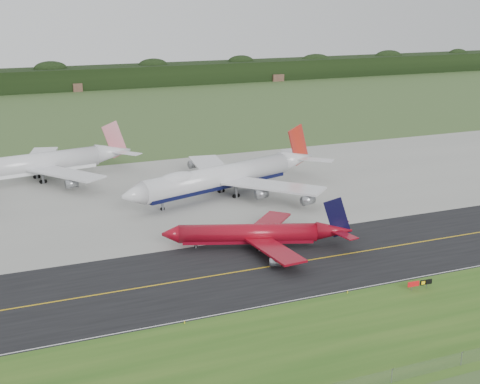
% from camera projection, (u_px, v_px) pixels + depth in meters
% --- Properties ---
extents(ground, '(600.00, 600.00, 0.00)m').
position_uv_depth(ground, '(280.00, 256.00, 137.42)').
color(ground, '#365427').
rests_on(ground, ground).
extents(grass_verge, '(400.00, 30.00, 0.01)m').
position_uv_depth(grass_verge, '(376.00, 333.00, 106.37)').
color(grass_verge, '#295418').
rests_on(grass_verge, ground).
extents(taxiway, '(400.00, 32.00, 0.02)m').
position_uv_depth(taxiway, '(289.00, 263.00, 133.87)').
color(taxiway, black).
rests_on(taxiway, ground).
extents(apron, '(400.00, 78.00, 0.01)m').
position_uv_depth(apron, '(200.00, 192.00, 182.65)').
color(apron, gray).
rests_on(apron, ground).
extents(taxiway_centreline, '(400.00, 0.40, 0.00)m').
position_uv_depth(taxiway_centreline, '(289.00, 263.00, 133.86)').
color(taxiway_centreline, gold).
rests_on(taxiway_centreline, taxiway).
extents(taxiway_edge_line, '(400.00, 0.25, 0.00)m').
position_uv_depth(taxiway_edge_line, '(327.00, 294.00, 120.11)').
color(taxiway_edge_line, silver).
rests_on(taxiway_edge_line, taxiway).
extents(perimeter_fence, '(320.00, 0.10, 320.00)m').
position_uv_depth(perimeter_fence, '(427.00, 367.00, 94.53)').
color(perimeter_fence, slate).
rests_on(perimeter_fence, ground).
extents(horizon_treeline, '(700.00, 25.00, 12.00)m').
position_uv_depth(horizon_treeline, '(72.00, 80.00, 378.70)').
color(horizon_treeline, black).
rests_on(horizon_treeline, ground).
extents(jet_ba_747, '(62.75, 50.71, 16.14)m').
position_uv_depth(jet_ba_747, '(224.00, 176.00, 177.21)').
color(jet_ba_747, silver).
rests_on(jet_ba_747, ground).
extents(jet_red_737, '(39.37, 31.15, 10.97)m').
position_uv_depth(jet_red_737, '(258.00, 234.00, 141.64)').
color(jet_red_737, maroon).
rests_on(jet_red_737, ground).
extents(jet_star_tail, '(57.64, 47.64, 15.24)m').
position_uv_depth(jet_star_tail, '(38.00, 164.00, 191.71)').
color(jet_star_tail, silver).
rests_on(jet_star_tail, ground).
extents(taxiway_sign, '(5.05, 0.47, 1.68)m').
position_uv_depth(taxiway_sign, '(420.00, 283.00, 121.86)').
color(taxiway_sign, slate).
rests_on(taxiway_sign, ground).
extents(edge_marker_left, '(0.16, 0.16, 0.50)m').
position_uv_depth(edge_marker_left, '(185.00, 322.00, 109.24)').
color(edge_marker_left, yellow).
rests_on(edge_marker_left, ground).
extents(edge_marker_center, '(0.16, 0.16, 0.50)m').
position_uv_depth(edge_marker_center, '(347.00, 292.00, 120.46)').
color(edge_marker_center, yellow).
rests_on(edge_marker_center, ground).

